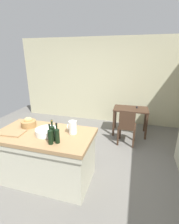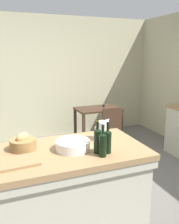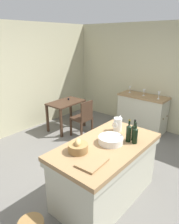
{
  "view_description": "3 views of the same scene",
  "coord_description": "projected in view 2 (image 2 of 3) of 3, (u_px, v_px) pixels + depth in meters",
  "views": [
    {
      "loc": [
        1.09,
        -2.53,
        2.08
      ],
      "look_at": [
        0.21,
        0.57,
        0.96
      ],
      "focal_mm": 26.3,
      "sensor_mm": 36.0,
      "label": 1
    },
    {
      "loc": [
        -0.85,
        -2.54,
        1.8
      ],
      "look_at": [
        0.27,
        0.36,
        1.04
      ],
      "focal_mm": 37.83,
      "sensor_mm": 36.0,
      "label": 2
    },
    {
      "loc": [
        -2.31,
        -1.86,
        2.26
      ],
      "look_at": [
        0.31,
        0.39,
        0.99
      ],
      "focal_mm": 32.94,
      "sensor_mm": 36.0,
      "label": 3
    }
  ],
  "objects": [
    {
      "name": "cutting_board",
      "position": [
        17.0,
        162.0,
        2.04
      ],
      "size": [
        0.37,
        0.28,
        0.02
      ],
      "primitive_type": "cube",
      "rotation": [
        0.0,
        0.0,
        0.08
      ],
      "color": "#99754C",
      "rests_on": "island_table"
    },
    {
      "name": "ground_plane",
      "position": [
        80.0,
        198.0,
        3.03
      ],
      "size": [
        6.76,
        6.76,
        0.0
      ],
      "primitive_type": "plane",
      "color": "#66635E"
    },
    {
      "name": "wine_bottle_amber",
      "position": [
        98.0,
        140.0,
        2.24
      ],
      "size": [
        0.07,
        0.07,
        0.33
      ],
      "color": "black",
      "rests_on": "island_table"
    },
    {
      "name": "wine_bottle_dark",
      "position": [
        108.0,
        141.0,
        2.24
      ],
      "size": [
        0.07,
        0.07,
        0.31
      ],
      "color": "black",
      "rests_on": "island_table"
    },
    {
      "name": "pitcher",
      "position": [
        103.0,
        130.0,
        2.59
      ],
      "size": [
        0.17,
        0.13,
        0.25
      ],
      "color": "white",
      "rests_on": "island_table"
    },
    {
      "name": "wash_bowl",
      "position": [
        73.0,
        145.0,
        2.33
      ],
      "size": [
        0.34,
        0.34,
        0.1
      ],
      "primitive_type": "cylinder",
      "color": "white",
      "rests_on": "island_table"
    },
    {
      "name": "wall_back",
      "position": [
        40.0,
        78.0,
        5.08
      ],
      "size": [
        5.32,
        0.12,
        2.6
      ],
      "primitive_type": "cube",
      "color": "#B7B28E",
      "rests_on": "ground"
    },
    {
      "name": "writing_desk",
      "position": [
        98.0,
        114.0,
        4.85
      ],
      "size": [
        0.91,
        0.58,
        0.78
      ],
      "color": "#3D281C",
      "rests_on": "ground"
    },
    {
      "name": "wine_bottle_green",
      "position": [
        103.0,
        144.0,
        2.16
      ],
      "size": [
        0.07,
        0.07,
        0.31
      ],
      "color": "black",
      "rests_on": "island_table"
    },
    {
      "name": "island_table",
      "position": [
        67.0,
        186.0,
        2.44
      ],
      "size": [
        1.6,
        0.89,
        0.88
      ],
      "color": "#99754C",
      "rests_on": "ground"
    },
    {
      "name": "wooden_chair",
      "position": [
        109.0,
        128.0,
        4.3
      ],
      "size": [
        0.42,
        0.42,
        0.9
      ],
      "color": "#3D281C",
      "rests_on": "ground"
    },
    {
      "name": "bread_basket",
      "position": [
        23.0,
        143.0,
        2.33
      ],
      "size": [
        0.26,
        0.26,
        0.18
      ],
      "color": "olive",
      "rests_on": "island_table"
    }
  ]
}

